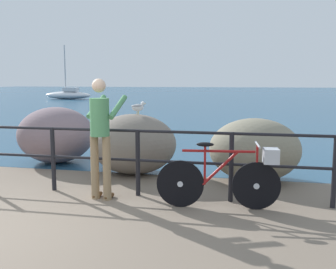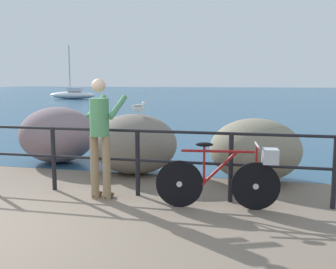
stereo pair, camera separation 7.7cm
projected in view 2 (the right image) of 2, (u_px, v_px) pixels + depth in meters
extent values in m
cube|color=#756656|center=(204.00, 110.00, 23.97)|extent=(120.00, 120.00, 0.10)
cube|color=navy|center=(233.00, 94.00, 51.14)|extent=(120.00, 90.00, 0.01)
cylinder|color=black|center=(54.00, 159.00, 6.32)|extent=(0.07, 0.07, 1.02)
cylinder|color=black|center=(138.00, 163.00, 6.00)|extent=(0.07, 0.07, 1.02)
cylinder|color=black|center=(231.00, 167.00, 5.69)|extent=(0.07, 0.07, 1.02)
cylinder|color=black|center=(335.00, 172.00, 5.38)|extent=(0.07, 0.07, 1.02)
cylinder|color=black|center=(52.00, 128.00, 6.25)|extent=(8.44, 0.04, 0.04)
cylinder|color=black|center=(54.00, 156.00, 6.31)|extent=(8.44, 0.04, 0.04)
cylinder|color=black|center=(179.00, 184.00, 5.48)|extent=(0.66, 0.11, 0.66)
cylinder|color=#B7BCC6|center=(179.00, 184.00, 5.48)|extent=(0.09, 0.06, 0.08)
cylinder|color=black|center=(256.00, 186.00, 5.36)|extent=(0.66, 0.11, 0.66)
cylinder|color=#B7BCC6|center=(256.00, 186.00, 5.36)|extent=(0.09, 0.06, 0.08)
cylinder|color=maroon|center=(218.00, 151.00, 5.35)|extent=(0.99, 0.14, 0.04)
cylinder|color=maroon|center=(219.00, 168.00, 5.38)|extent=(0.50, 0.09, 0.50)
cylinder|color=maroon|center=(204.00, 166.00, 5.40)|extent=(0.03, 0.03, 0.53)
ellipsoid|color=black|center=(204.00, 145.00, 5.36)|extent=(0.25, 0.13, 0.06)
cylinder|color=maroon|center=(256.00, 166.00, 5.32)|extent=(0.03, 0.03, 0.57)
cylinder|color=#B7BCC6|center=(257.00, 145.00, 5.28)|extent=(0.08, 0.48, 0.03)
cube|color=#B7BCC6|center=(270.00, 156.00, 5.28)|extent=(0.22, 0.26, 0.20)
cylinder|color=#8C7251|center=(95.00, 167.00, 5.86)|extent=(0.12, 0.12, 0.95)
ellipsoid|color=#513319|center=(97.00, 194.00, 5.98)|extent=(0.13, 0.27, 0.08)
cylinder|color=#8C7251|center=(107.00, 168.00, 5.79)|extent=(0.12, 0.12, 0.95)
ellipsoid|color=#513319|center=(109.00, 196.00, 5.91)|extent=(0.13, 0.27, 0.08)
cylinder|color=#4C8C59|center=(99.00, 117.00, 5.72)|extent=(0.28, 0.28, 0.55)
sphere|color=beige|center=(99.00, 86.00, 5.66)|extent=(0.20, 0.20, 0.20)
cylinder|color=#4C8C59|center=(97.00, 106.00, 5.99)|extent=(0.14, 0.52, 0.34)
cylinder|color=#4C8C59|center=(118.00, 107.00, 5.86)|extent=(0.14, 0.52, 0.34)
ellipsoid|color=slate|center=(134.00, 144.00, 7.43)|extent=(1.62, 1.35, 1.13)
ellipsoid|color=slate|center=(58.00, 135.00, 8.47)|extent=(1.62, 1.55, 1.19)
ellipsoid|color=gray|center=(255.00, 150.00, 6.89)|extent=(1.59, 1.37, 1.10)
cylinder|color=gold|center=(138.00, 113.00, 7.32)|extent=(0.01, 0.01, 0.06)
cylinder|color=gold|center=(139.00, 113.00, 7.29)|extent=(0.01, 0.01, 0.06)
ellipsoid|color=white|center=(139.00, 108.00, 7.29)|extent=(0.24, 0.28, 0.13)
ellipsoid|color=#9E9EA3|center=(138.00, 106.00, 7.27)|extent=(0.24, 0.27, 0.06)
sphere|color=white|center=(144.00, 103.00, 7.36)|extent=(0.08, 0.08, 0.08)
cone|color=gold|center=(146.00, 104.00, 7.39)|extent=(0.05, 0.05, 0.02)
ellipsoid|color=white|center=(72.00, 95.00, 36.46)|extent=(4.44, 1.44, 0.70)
cube|color=silver|center=(75.00, 89.00, 36.33)|extent=(1.33, 0.84, 0.36)
cylinder|color=#B2B2B7|center=(69.00, 68.00, 36.16)|extent=(0.10, 0.10, 4.20)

